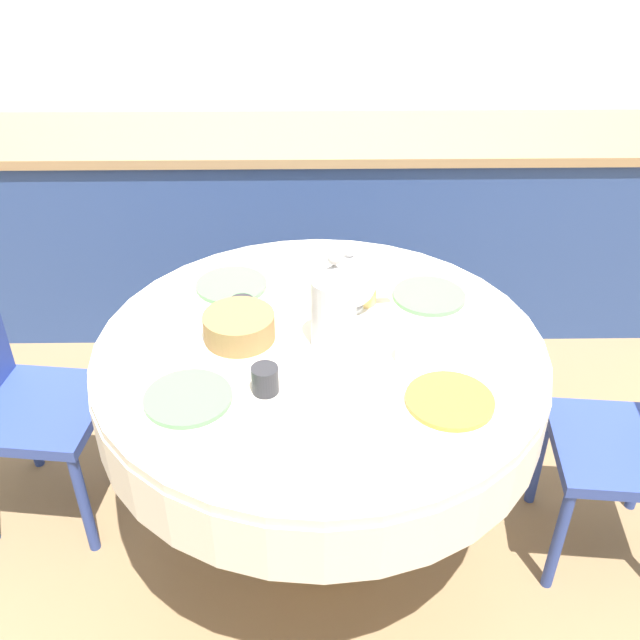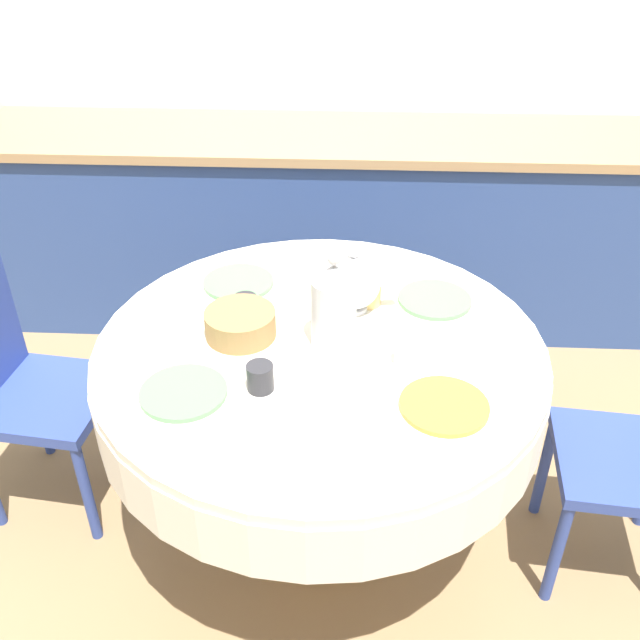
% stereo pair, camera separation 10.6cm
% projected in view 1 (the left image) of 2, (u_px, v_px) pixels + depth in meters
% --- Properties ---
extents(ground_plane, '(12.00, 12.00, 0.00)m').
position_uv_depth(ground_plane, '(320.00, 524.00, 2.48)').
color(ground_plane, '#8E704C').
extents(wall_back, '(7.00, 0.05, 2.60)m').
position_uv_depth(wall_back, '(314.00, 23.00, 3.20)').
color(wall_back, silver).
rests_on(wall_back, ground_plane).
extents(kitchen_counter, '(3.24, 0.64, 0.91)m').
position_uv_depth(kitchen_counter, '(316.00, 226.00, 3.39)').
color(kitchen_counter, '#2D4784').
rests_on(kitchen_counter, ground_plane).
extents(dining_table, '(1.31, 1.31, 0.77)m').
position_uv_depth(dining_table, '(320.00, 377.00, 2.12)').
color(dining_table, brown).
rests_on(dining_table, ground_plane).
extents(chair_right, '(0.44, 0.44, 0.90)m').
position_uv_depth(chair_right, '(12.00, 392.00, 2.28)').
color(chair_right, '#2D428E').
rests_on(chair_right, ground_plane).
extents(plate_near_left, '(0.23, 0.23, 0.01)m').
position_uv_depth(plate_near_left, '(188.00, 398.00, 1.83)').
color(plate_near_left, '#5BA85B').
rests_on(plate_near_left, dining_table).
extents(cup_near_left, '(0.07, 0.07, 0.08)m').
position_uv_depth(cup_near_left, '(265.00, 380.00, 1.85)').
color(cup_near_left, '#28282D').
rests_on(cup_near_left, dining_table).
extents(plate_near_right, '(0.23, 0.23, 0.01)m').
position_uv_depth(plate_near_right, '(450.00, 400.00, 1.83)').
color(plate_near_right, orange).
rests_on(plate_near_right, dining_table).
extents(cup_near_right, '(0.07, 0.07, 0.08)m').
position_uv_depth(cup_near_right, '(409.00, 350.00, 1.96)').
color(cup_near_right, white).
rests_on(cup_near_right, dining_table).
extents(plate_far_left, '(0.23, 0.23, 0.01)m').
position_uv_depth(plate_far_left, '(231.00, 285.00, 2.30)').
color(plate_far_left, '#5BA85B').
rests_on(plate_far_left, dining_table).
extents(cup_far_left, '(0.07, 0.07, 0.08)m').
position_uv_depth(cup_far_left, '(243.00, 310.00, 2.12)').
color(cup_far_left, '#28282D').
rests_on(cup_far_left, dining_table).
extents(plate_far_right, '(0.23, 0.23, 0.01)m').
position_uv_depth(plate_far_right, '(429.00, 296.00, 2.25)').
color(plate_far_right, '#5BA85B').
rests_on(plate_far_right, dining_table).
extents(cup_far_right, '(0.07, 0.07, 0.08)m').
position_uv_depth(cup_far_right, '(365.00, 292.00, 2.21)').
color(cup_far_right, '#DBB766').
rests_on(cup_far_right, dining_table).
extents(coffee_carafe, '(0.13, 0.13, 0.30)m').
position_uv_depth(coffee_carafe, '(334.00, 305.00, 1.98)').
color(coffee_carafe, '#B2B2B7').
rests_on(coffee_carafe, dining_table).
extents(teapot, '(0.23, 0.17, 0.22)m').
position_uv_depth(teapot, '(350.00, 281.00, 2.15)').
color(teapot, white).
rests_on(teapot, dining_table).
extents(bread_basket, '(0.21, 0.21, 0.08)m').
position_uv_depth(bread_basket, '(239.00, 327.00, 2.05)').
color(bread_basket, olive).
rests_on(bread_basket, dining_table).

